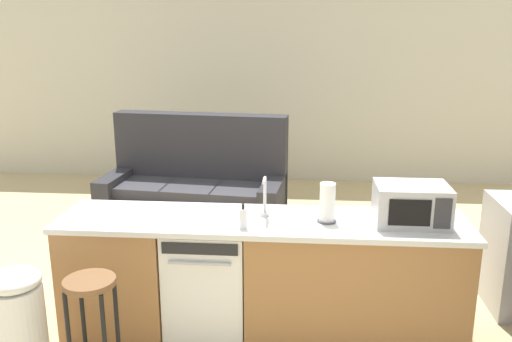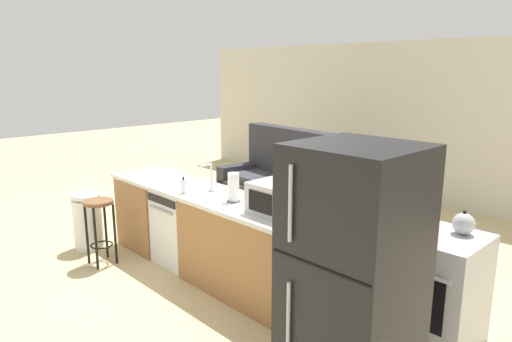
{
  "view_description": "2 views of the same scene",
  "coord_description": "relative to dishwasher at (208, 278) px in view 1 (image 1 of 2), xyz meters",
  "views": [
    {
      "loc": [
        0.41,
        -3.64,
        2.25
      ],
      "look_at": [
        0.05,
        0.68,
        1.07
      ],
      "focal_mm": 38.0,
      "sensor_mm": 36.0,
      "label": 1
    },
    {
      "loc": [
        3.83,
        -2.79,
        2.15
      ],
      "look_at": [
        0.51,
        0.38,
        1.12
      ],
      "focal_mm": 32.0,
      "sensor_mm": 36.0,
      "label": 2
    }
  ],
  "objects": [
    {
      "name": "dishwasher",
      "position": [
        0.0,
        0.0,
        0.0
      ],
      "size": [
        0.58,
        0.61,
        0.84
      ],
      "color": "white",
      "rests_on": "ground_plane"
    },
    {
      "name": "microwave",
      "position": [
        1.44,
        -0.0,
        0.62
      ],
      "size": [
        0.5,
        0.37,
        0.28
      ],
      "color": "#B7B7BC",
      "rests_on": "kitchen_counter"
    },
    {
      "name": "wall_back",
      "position": [
        0.55,
        4.2,
        0.88
      ],
      "size": [
        10.0,
        0.06,
        2.6
      ],
      "color": "beige",
      "rests_on": "ground_plane"
    },
    {
      "name": "soap_bottle",
      "position": [
        0.29,
        -0.2,
        0.55
      ],
      "size": [
        0.06,
        0.06,
        0.18
      ],
      "color": "silver",
      "rests_on": "kitchen_counter"
    },
    {
      "name": "couch",
      "position": [
        -0.5,
        2.16,
        -0.03
      ],
      "size": [
        2.08,
        1.1,
        1.27
      ],
      "color": "#2D2D33",
      "rests_on": "ground_plane"
    },
    {
      "name": "sink_faucet",
      "position": [
        0.42,
        0.05,
        0.61
      ],
      "size": [
        0.07,
        0.18,
        0.3
      ],
      "color": "silver",
      "rests_on": "kitchen_counter"
    },
    {
      "name": "ground_plane",
      "position": [
        0.25,
        0.0,
        -0.42
      ],
      "size": [
        24.0,
        24.0,
        0.0
      ],
      "primitive_type": "plane",
      "color": "tan"
    },
    {
      "name": "trash_bin",
      "position": [
        -1.14,
        -0.63,
        -0.04
      ],
      "size": [
        0.35,
        0.35,
        0.74
      ],
      "color": "white",
      "rests_on": "ground_plane"
    },
    {
      "name": "kitchen_counter",
      "position": [
        0.49,
        0.0,
        -0.0
      ],
      "size": [
        2.94,
        0.66,
        0.9
      ],
      "color": "#9E6B3D",
      "rests_on": "ground_plane"
    },
    {
      "name": "paper_towel_roll",
      "position": [
        0.86,
        -0.02,
        0.62
      ],
      "size": [
        0.14,
        0.14,
        0.28
      ],
      "color": "#4C4C51",
      "rests_on": "kitchen_counter"
    },
    {
      "name": "bar_stool",
      "position": [
        -0.61,
        -0.72,
        0.11
      ],
      "size": [
        0.32,
        0.32,
        0.74
      ],
      "color": "brown",
      "rests_on": "ground_plane"
    }
  ]
}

